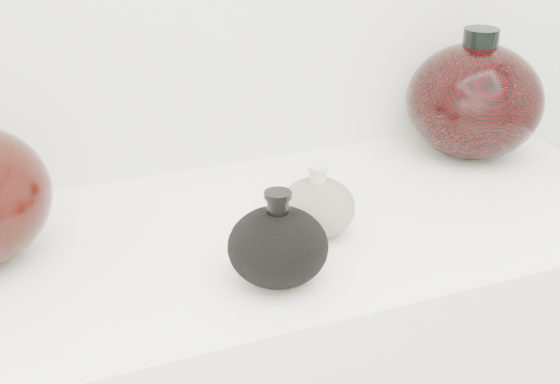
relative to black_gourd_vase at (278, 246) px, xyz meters
name	(u,v)px	position (x,y,z in m)	size (l,w,h in m)	color
black_gourd_vase	(278,246)	(0.00, 0.00, 0.00)	(0.16, 0.16, 0.13)	black
cream_gourd_vase	(317,207)	(0.10, 0.10, -0.01)	(0.12, 0.12, 0.11)	beige
right_round_pot	(474,100)	(0.48, 0.27, 0.05)	(0.31, 0.31, 0.23)	black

